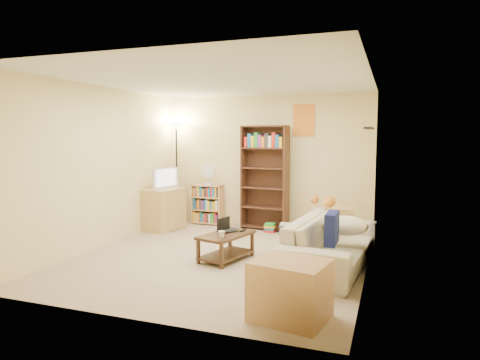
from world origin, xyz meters
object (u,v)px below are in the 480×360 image
Objects in this scene: desk_fan at (208,173)px; side_table at (338,225)px; laptop at (230,232)px; mug at (222,234)px; tabby_cat at (327,201)px; floor_lamp at (176,143)px; coffee_table at (226,244)px; television at (163,178)px; short_bookshelf at (208,204)px; end_cabinet at (290,290)px; tall_bookshelf at (265,175)px; sofa at (332,242)px; tv_stand at (163,209)px.

desk_fan reaches higher than side_table.
laptop is 0.31m from mug.
laptop is 2.48m from desk_fan.
tabby_cat is 0.26× the size of floor_lamp.
television is (-1.82, 1.44, 0.73)m from coffee_table.
coffee_table is at bearing 96.29° from mug.
laptop is 2.37m from television.
short_bookshelf reaches higher than mug.
end_cabinet is (2.49, -3.74, -0.73)m from desk_fan.
laptop is 0.61× the size of end_cabinet.
television is 1.00× the size of end_cabinet.
short_bookshelf is (-2.48, 1.09, -0.34)m from tabby_cat.
tabby_cat is 0.27× the size of tall_bookshelf.
side_table is (1.32, 1.47, -0.09)m from laptop.
television reaches higher than sofa.
desk_fan is (-1.21, 2.13, 0.78)m from coffee_table.
mug is 0.06× the size of tall_bookshelf.
side_table reaches higher than laptop.
end_cabinet is at bearing -33.10° from tv_stand.
sofa is 3.40× the size of television.
tabby_cat is at bearing -19.14° from floor_lamp.
sofa is at bearing 85.44° from end_cabinet.
end_cabinet is at bearing -178.91° from sofa.
end_cabinet is at bearing -55.56° from short_bookshelf.
tall_bookshelf reaches higher than coffee_table.
tabby_cat is 1.60m from laptop.
tall_bookshelf reaches higher than side_table.
side_table is at bearing -12.86° from short_bookshelf.
coffee_table is 1.59× the size of side_table.
end_cabinet is (1.25, -1.69, -0.10)m from laptop.
floor_lamp is 3.42× the size of side_table.
floor_lamp is at bearing 74.05° from laptop.
floor_lamp is (-0.10, 0.73, 1.21)m from tv_stand.
tall_bookshelf is 1.34m from short_bookshelf.
tabby_cat reaches higher than laptop.
tall_bookshelf reaches higher than desk_fan.
sofa is 2.47× the size of coffee_table.
tall_bookshelf is (-0.06, 2.11, 0.79)m from coffee_table.
mug is at bearing -126.79° from side_table.
tv_stand is (-1.84, 1.67, -0.03)m from mug.
tall_bookshelf is at bearing 92.16° from mug.
short_bookshelf is (-1.19, 0.06, -0.63)m from tall_bookshelf.
tall_bookshelf is at bearing 141.49° from tabby_cat.
desk_fan is at bearing -3.36° from floor_lamp.
sofa reaches higher than side_table.
tv_stand is 1.12m from desk_fan.
tall_bookshelf is at bearing 158.41° from side_table.
mug is at bearing -68.81° from coffee_table.
end_cabinet is (1.35, -3.72, -0.73)m from tall_bookshelf.
sofa is 1.41m from laptop.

